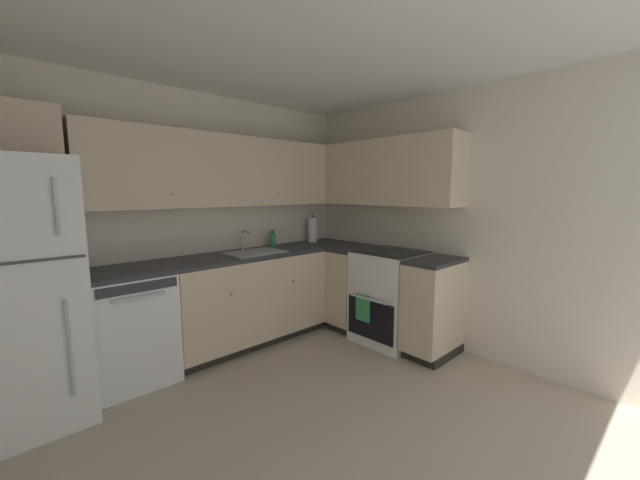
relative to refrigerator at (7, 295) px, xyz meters
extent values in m
cube|color=#BCAD93|center=(1.37, -1.42, -0.88)|extent=(3.65, 3.60, 0.02)
cube|color=beige|center=(1.37, 0.40, 0.35)|extent=(3.75, 0.05, 2.46)
cube|color=beige|center=(3.22, -1.42, 0.35)|extent=(0.05, 3.70, 2.46)
cube|color=white|center=(1.37, -1.42, 1.61)|extent=(3.75, 3.70, 0.05)
cube|color=white|center=(0.00, 0.00, 0.00)|extent=(0.79, 0.76, 1.75)
cube|color=#3F3F3F|center=(0.00, -0.38, 0.26)|extent=(0.76, 0.01, 0.02)
cylinder|color=silver|center=(0.25, -0.40, -0.31)|extent=(0.02, 0.02, 0.62)
cylinder|color=silver|center=(0.25, -0.40, 0.57)|extent=(0.02, 0.02, 0.34)
cube|color=white|center=(0.72, 0.08, -0.43)|extent=(0.60, 0.60, 0.88)
cube|color=#333333|center=(0.72, -0.23, -0.04)|extent=(0.55, 0.01, 0.07)
cube|color=silver|center=(0.72, -0.24, -0.11)|extent=(0.36, 0.02, 0.02)
cube|color=beige|center=(1.81, 0.08, -0.39)|extent=(1.57, 0.60, 0.79)
cube|color=black|center=(1.81, 0.11, -0.83)|extent=(1.57, 0.54, 0.09)
sphere|color=tan|center=(1.46, -0.23, -0.24)|extent=(0.02, 0.02, 0.02)
sphere|color=tan|center=(2.15, -0.23, -0.24)|extent=(0.02, 0.02, 0.02)
cube|color=#2D2D33|center=(1.81, 0.08, 0.03)|extent=(2.78, 0.60, 0.03)
cube|color=beige|center=(2.89, -0.38, -0.39)|extent=(0.60, 0.33, 0.79)
cube|color=black|center=(2.92, -0.38, -0.83)|extent=(0.54, 0.33, 0.09)
cube|color=beige|center=(2.89, -1.36, -0.39)|extent=(0.60, 0.35, 0.79)
cube|color=black|center=(2.92, -1.36, -0.83)|extent=(0.54, 0.35, 0.09)
sphere|color=tan|center=(2.58, -1.36, -0.24)|extent=(0.02, 0.02, 0.02)
cube|color=#2D2D33|center=(2.89, -0.38, 0.03)|extent=(0.60, 0.33, 0.03)
cube|color=#2D2D33|center=(2.89, -1.36, 0.03)|extent=(0.60, 0.35, 0.03)
cube|color=white|center=(2.91, -0.87, -0.41)|extent=(0.64, 0.62, 0.92)
cube|color=black|center=(2.59, -0.87, -0.58)|extent=(0.02, 0.55, 0.39)
cube|color=silver|center=(2.57, -0.87, -0.37)|extent=(0.02, 0.43, 0.02)
cube|color=black|center=(2.91, -0.87, 0.05)|extent=(0.59, 0.60, 0.01)
cube|color=white|center=(3.22, -0.87, 0.12)|extent=(0.03, 0.60, 0.15)
cylinder|color=#4C4C4C|center=(2.77, -1.00, 0.06)|extent=(0.11, 0.11, 0.01)
cylinder|color=#4C4C4C|center=(2.77, -0.73, 0.06)|extent=(0.11, 0.11, 0.01)
cylinder|color=#4C4C4C|center=(3.06, -1.00, 0.06)|extent=(0.11, 0.11, 0.01)
cylinder|color=#4C4C4C|center=(3.06, -0.73, 0.06)|extent=(0.11, 0.11, 0.01)
cube|color=#338C4C|center=(2.56, -0.80, -0.48)|extent=(0.02, 0.17, 0.26)
cube|color=beige|center=(1.65, 0.22, 0.85)|extent=(2.46, 0.32, 0.67)
sphere|color=tan|center=(1.10, 0.05, 0.63)|extent=(0.02, 0.02, 0.02)
sphere|color=tan|center=(2.19, 0.05, 0.63)|extent=(0.02, 0.02, 0.02)
cube|color=beige|center=(3.03, -0.55, 0.85)|extent=(0.32, 1.86, 0.67)
cube|color=#B7B7BC|center=(1.90, 0.05, 0.05)|extent=(0.56, 0.40, 0.01)
cube|color=gray|center=(1.90, 0.05, 0.00)|extent=(0.51, 0.36, 0.09)
cube|color=#99999E|center=(1.90, 0.05, 0.01)|extent=(0.02, 0.35, 0.06)
cylinder|color=silver|center=(1.90, 0.28, 0.15)|extent=(0.02, 0.02, 0.20)
cylinder|color=silver|center=(1.90, 0.20, 0.24)|extent=(0.02, 0.15, 0.02)
cylinder|color=silver|center=(1.95, 0.28, 0.08)|extent=(0.02, 0.02, 0.06)
cylinder|color=#338C4C|center=(2.26, 0.26, 0.12)|extent=(0.07, 0.07, 0.15)
cylinder|color=#262626|center=(2.26, 0.26, 0.21)|extent=(0.03, 0.03, 0.03)
cylinder|color=white|center=(2.83, 0.24, 0.19)|extent=(0.11, 0.11, 0.29)
cylinder|color=#3F3F3F|center=(2.83, 0.24, 0.21)|extent=(0.02, 0.02, 0.35)
camera|label=1|loc=(-0.06, -2.99, 0.66)|focal=20.24mm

